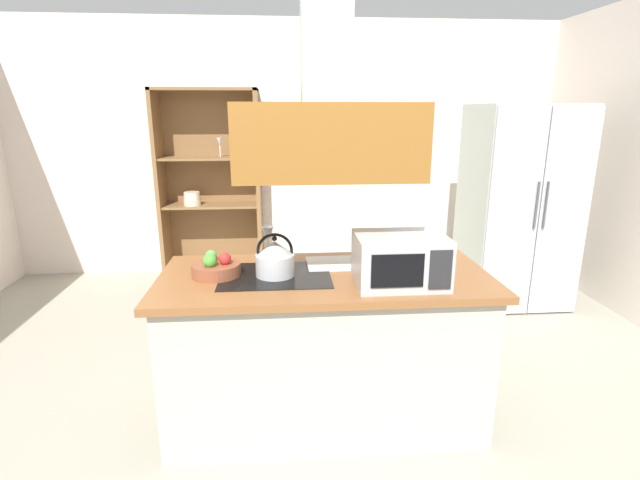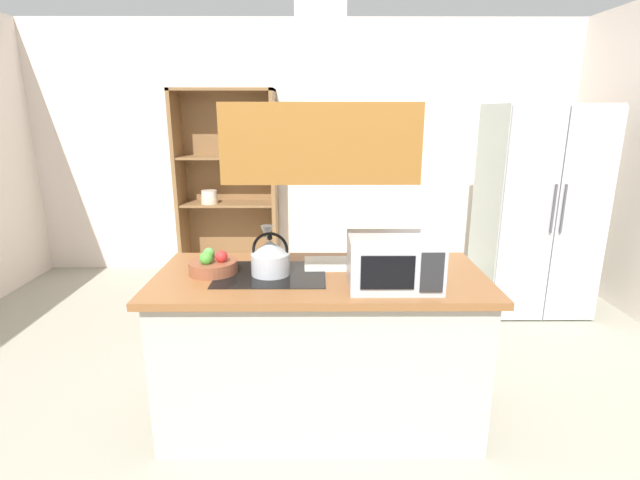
% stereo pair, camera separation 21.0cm
% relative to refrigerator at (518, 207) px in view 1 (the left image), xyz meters
% --- Properties ---
extents(ground_plane, '(7.80, 7.80, 0.00)m').
position_rel_refrigerator_xyz_m(ground_plane, '(-2.11, -1.82, -0.91)').
color(ground_plane, '#9B9787').
extents(wall_back, '(6.00, 0.12, 2.70)m').
position_rel_refrigerator_xyz_m(wall_back, '(-2.11, 1.18, 0.44)').
color(wall_back, silver).
rests_on(wall_back, ground).
extents(kitchen_island, '(1.82, 0.82, 0.90)m').
position_rel_refrigerator_xyz_m(kitchen_island, '(-1.94, -1.66, -0.46)').
color(kitchen_island, '#B9B3A5').
rests_on(kitchen_island, ground).
extents(range_hood, '(0.90, 0.70, 1.25)m').
position_rel_refrigerator_xyz_m(range_hood, '(-1.94, -1.66, 0.83)').
color(range_hood, '#905B24').
extents(refrigerator, '(0.90, 0.77, 1.83)m').
position_rel_refrigerator_xyz_m(refrigerator, '(0.00, 0.00, 0.00)').
color(refrigerator, '#B5C3B7').
rests_on(refrigerator, ground).
extents(dish_cabinet, '(1.06, 0.40, 1.99)m').
position_rel_refrigerator_xyz_m(dish_cabinet, '(-2.93, 0.97, -0.03)').
color(dish_cabinet, brown).
rests_on(dish_cabinet, ground).
extents(kettle, '(0.21, 0.21, 0.24)m').
position_rel_refrigerator_xyz_m(kettle, '(-2.21, -1.66, 0.09)').
color(kettle, silver).
rests_on(kettle, kitchen_island).
extents(cutting_board, '(0.35, 0.25, 0.02)m').
position_rel_refrigerator_xyz_m(cutting_board, '(-1.86, -1.50, -0.01)').
color(cutting_board, white).
rests_on(cutting_board, kitchen_island).
extents(microwave, '(0.46, 0.35, 0.26)m').
position_rel_refrigerator_xyz_m(microwave, '(-1.56, -1.84, 0.12)').
color(microwave, '#B7BABF').
rests_on(microwave, kitchen_island).
extents(wine_glass_on_counter, '(0.08, 0.08, 0.21)m').
position_rel_refrigerator_xyz_m(wine_glass_on_counter, '(-2.26, -1.38, 0.14)').
color(wine_glass_on_counter, silver).
rests_on(wine_glass_on_counter, kitchen_island).
extents(fruit_bowl, '(0.27, 0.27, 0.14)m').
position_rel_refrigerator_xyz_m(fruit_bowl, '(-2.53, -1.64, 0.03)').
color(fruit_bowl, brown).
rests_on(fruit_bowl, kitchen_island).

